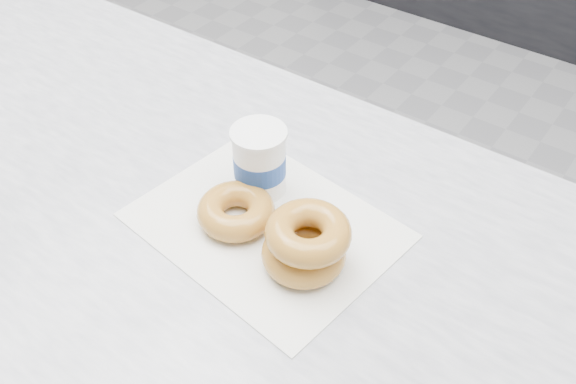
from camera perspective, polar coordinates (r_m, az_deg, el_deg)
name	(u,v)px	position (r m, az deg, el deg)	size (l,w,h in m)	color
ground	(320,294)	(1.95, 2.87, -9.02)	(5.00, 5.00, 0.00)	gray
counter	(159,345)	(1.32, -11.43, -13.23)	(3.06, 0.76, 0.90)	#333335
wax_paper	(265,225)	(0.88, -2.04, -2.97)	(0.34, 0.26, 0.00)	silver
donut_single	(236,211)	(0.87, -4.65, -1.69)	(0.11, 0.11, 0.04)	#B57731
donut_stack	(306,243)	(0.80, 1.60, -4.57)	(0.14, 0.14, 0.08)	#B57731
coffee_cup	(260,161)	(0.90, -2.54, 2.78)	(0.10, 0.10, 0.11)	white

